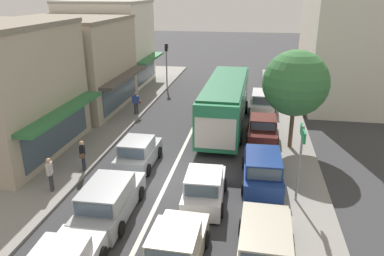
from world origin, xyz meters
TOP-DOWN VIEW (x-y plane):
  - ground_plane at (0.00, 0.00)m, footprint 140.00×140.00m
  - lane_centre_line at (0.00, 4.00)m, footprint 0.20×28.00m
  - sidewalk_left at (-6.80, 6.00)m, footprint 5.20×44.00m
  - kerb_right at (6.20, 6.00)m, footprint 2.80×44.00m
  - shopfront_mid_block at (-10.18, 10.62)m, footprint 9.08×8.71m
  - shopfront_far_end at (-10.18, 18.68)m, footprint 8.45×7.11m
  - building_right_far at (11.48, 16.05)m, footprint 8.21×10.61m
  - city_bus at (2.10, 8.14)m, footprint 2.88×10.90m
  - wagon_adjacent_lane_trail at (-1.66, -3.42)m, footprint 1.98×4.52m
  - sedan_behind_bus_mid at (1.64, -6.00)m, footprint 1.97×4.24m
  - hatchback_behind_bus_near at (-1.92, 1.39)m, footprint 1.84×3.71m
  - hatchback_queue_gap_filler at (2.05, -1.73)m, footprint 1.90×3.75m
  - parked_wagon_kerb_front at (4.61, -5.23)m, footprint 2.02×4.54m
  - parked_wagon_kerb_second at (4.57, 0.55)m, footprint 2.03×4.55m
  - parked_sedan_kerb_third at (4.62, 6.40)m, footprint 1.93×4.22m
  - parked_wagon_kerb_rear at (4.68, 12.23)m, footprint 2.01×4.53m
  - traffic_light_downstreet at (-4.28, 18.07)m, footprint 0.33×0.24m
  - directional_road_sign at (6.05, -1.05)m, footprint 0.10×1.40m
  - street_tree_right at (6.23, 5.10)m, footprint 3.72×3.72m
  - pedestrian_with_handbag_near at (-4.42, 0.07)m, footprint 0.37×0.65m
  - pedestrian_browsing_midblock at (-5.00, -2.08)m, footprint 0.31×0.55m
  - pedestrian_far_walker at (-4.60, 9.48)m, footprint 0.65×0.25m

SIDE VIEW (x-z plane):
  - ground_plane at x=0.00m, z-range 0.00..0.00m
  - lane_centre_line at x=0.00m, z-range 0.00..0.01m
  - kerb_right at x=6.20m, z-range 0.00..0.12m
  - sidewalk_left at x=-6.80m, z-range 0.00..0.14m
  - sedan_behind_bus_mid at x=1.64m, z-range -0.07..1.40m
  - parked_sedan_kerb_third at x=4.62m, z-range -0.07..1.40m
  - hatchback_behind_bus_near at x=-1.92m, z-range -0.06..1.48m
  - hatchback_queue_gap_filler at x=2.05m, z-range -0.06..1.48m
  - wagon_adjacent_lane_trail at x=-1.66m, z-range -0.04..1.53m
  - parked_wagon_kerb_front at x=4.61m, z-range -0.04..1.53m
  - parked_wagon_kerb_second at x=4.57m, z-range -0.04..1.53m
  - parked_wagon_kerb_rear at x=4.68m, z-range -0.04..1.53m
  - pedestrian_browsing_midblock at x=-5.00m, z-range 0.25..1.88m
  - pedestrian_with_handbag_near at x=-4.42m, z-range 0.25..1.88m
  - pedestrian_far_walker at x=-4.60m, z-range 0.25..1.88m
  - city_bus at x=2.10m, z-range 0.27..3.49m
  - directional_road_sign at x=6.05m, z-range 0.88..4.48m
  - traffic_light_downstreet at x=-4.28m, z-range 0.75..4.95m
  - shopfront_mid_block at x=-10.18m, z-range 0.00..6.96m
  - street_tree_right at x=6.23m, z-range 1.04..6.87m
  - shopfront_far_end at x=-10.18m, z-range -0.01..7.94m
  - building_right_far at x=11.48m, z-range -0.01..10.04m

